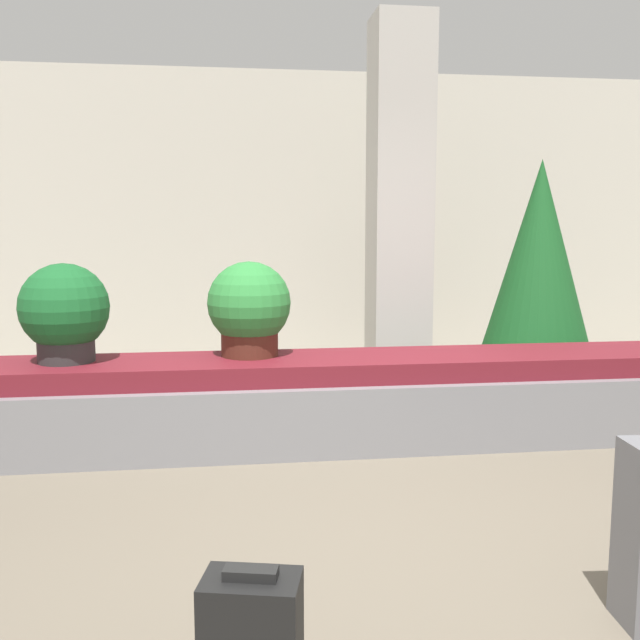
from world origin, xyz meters
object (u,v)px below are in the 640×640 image
Objects in this scene: pillar at (399,209)px; potted_plant_0 at (249,309)px; potted_plant_1 at (65,312)px; traveler_0 at (392,277)px; decorated_tree at (538,267)px.

potted_plant_0 is (-1.34, -1.26, -0.69)m from pillar.
pillar is 2.93m from potted_plant_1.
traveler_0 reaches higher than potted_plant_1.
decorated_tree is (2.57, 1.14, 0.20)m from potted_plant_0.
decorated_tree is (3.76, 1.21, 0.19)m from potted_plant_1.
decorated_tree is (1.04, -1.13, 0.16)m from traveler_0.
pillar is 1.58× the size of decorated_tree.
decorated_tree reaches higher than potted_plant_1.
pillar is 5.01× the size of potted_plant_0.
decorated_tree is at bearing -5.25° from pillar.
pillar is at bearing 126.23° from traveler_0.
potted_plant_1 is at bearing -152.38° from pillar.
potted_plant_1 is at bearing -162.16° from decorated_tree.
potted_plant_1 is at bearing -176.84° from potted_plant_0.
pillar is 1.33m from decorated_tree.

